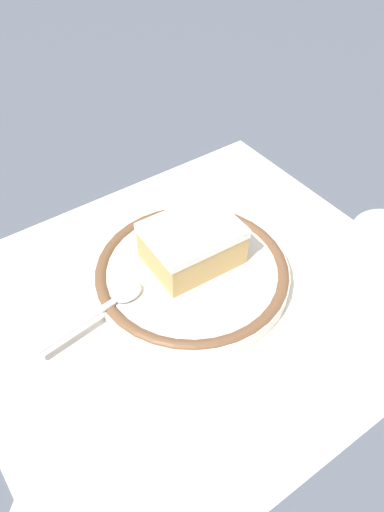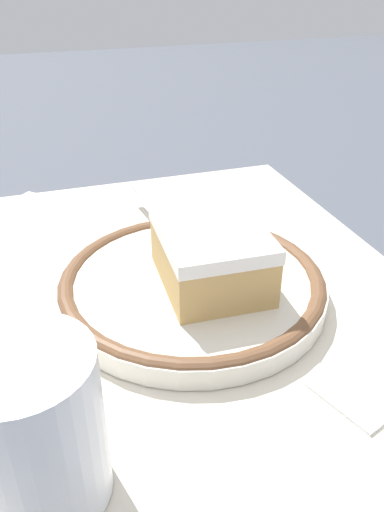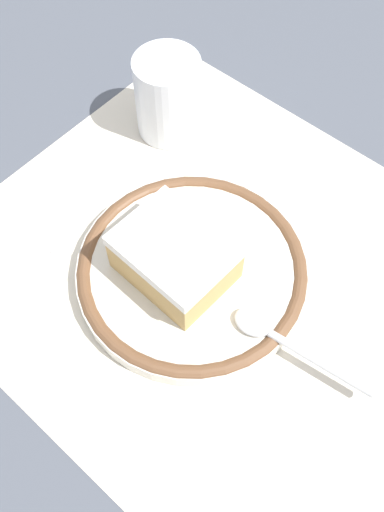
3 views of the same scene
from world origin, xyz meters
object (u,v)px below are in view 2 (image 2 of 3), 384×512
object	(u,v)px
spoon	(165,218)
cake_slice	(211,255)
plate	(192,284)
sugar_packet	(352,394)
cup	(35,439)
napkin	(31,220)

from	to	relation	value
spoon	cake_slice	bearing A→B (deg)	-176.49
plate	sugar_packet	xyz separation A→B (m)	(-0.14, -0.06, -0.01)
plate	sugar_packet	world-z (taller)	plate
cake_slice	cup	world-z (taller)	cup
plate	sugar_packet	bearing A→B (deg)	-156.30
plate	spoon	xyz separation A→B (m)	(0.10, -0.01, 0.01)
cup	sugar_packet	distance (m)	0.19
cup	napkin	distance (m)	0.32
plate	spoon	world-z (taller)	spoon
plate	cake_slice	xyz separation A→B (m)	(-0.01, -0.01, 0.03)
plate	cake_slice	world-z (taller)	cake_slice
plate	cup	bearing A→B (deg)	138.50
cake_slice	sugar_packet	world-z (taller)	cake_slice
cake_slice	cup	distance (m)	0.19
cake_slice	sugar_packet	xyz separation A→B (m)	(-0.13, -0.05, -0.04)
spoon	sugar_packet	size ratio (longest dim) A/B	2.56
sugar_packet	cake_slice	bearing A→B (deg)	20.42
plate	napkin	xyz separation A→B (m)	(0.18, 0.12, -0.01)
plate	spoon	bearing A→B (deg)	-3.31
cake_slice	cup	size ratio (longest dim) A/B	1.12
napkin	spoon	bearing A→B (deg)	-122.18
cup	sugar_packet	size ratio (longest dim) A/B	1.76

